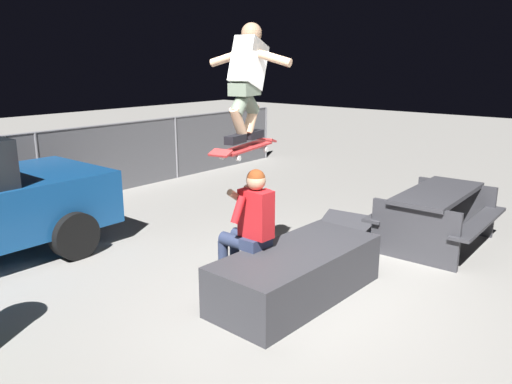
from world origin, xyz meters
name	(u,v)px	position (x,y,z in m)	size (l,w,h in m)	color
ground_plane	(293,298)	(0.00, 0.00, 0.00)	(40.00, 40.00, 0.00)	gray
ledge_box_main	(297,274)	(0.06, 0.00, 0.26)	(1.97, 0.84, 0.52)	#38383D
person_sitting_on_ledge	(248,224)	(-0.16, 0.48, 0.76)	(0.59, 0.76, 1.35)	#2D3856
skateboard	(245,148)	(-0.24, 0.45, 1.57)	(1.04, 0.40, 0.13)	#B72D2D
skater_airborne	(247,77)	(-0.18, 0.46, 2.26)	(0.64, 0.88, 1.12)	black
kicker_ramp	(348,236)	(1.94, 0.47, 0.06)	(1.02, 1.12, 0.35)	#38383D
picnic_table_back	(437,209)	(2.54, -0.51, 0.50)	(1.74, 1.39, 0.75)	#38383D
fence_back	(39,168)	(0.00, 5.22, 0.69)	(12.05, 0.05, 1.30)	slate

